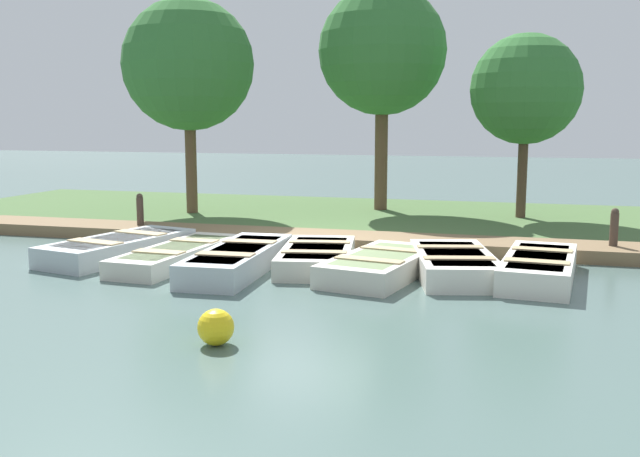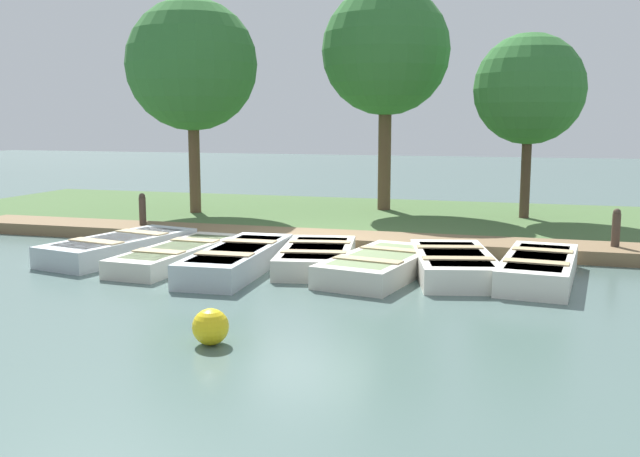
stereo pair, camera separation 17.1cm
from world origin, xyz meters
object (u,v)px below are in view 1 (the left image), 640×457
at_px(rowboat_6, 539,267).
at_px(buoy, 216,327).
at_px(rowboat_3, 317,257).
at_px(rowboat_5, 454,264).
at_px(park_tree_far_left, 188,65).
at_px(park_tree_center, 526,90).
at_px(mooring_post_far, 614,233).
at_px(rowboat_1, 178,255).
at_px(mooring_post_near, 140,215).
at_px(rowboat_0, 119,247).
at_px(rowboat_4, 381,265).
at_px(park_tree_left, 382,52).
at_px(rowboat_2, 238,259).

distance_m(rowboat_6, buoy, 5.91).
height_order(rowboat_6, buoy, same).
xyz_separation_m(rowboat_3, rowboat_5, (0.08, 2.43, 0.02)).
xyz_separation_m(buoy, park_tree_far_left, (-9.98, -5.11, 3.82)).
bearing_deg(rowboat_6, rowboat_5, -82.75).
distance_m(rowboat_6, park_tree_far_left, 11.02).
bearing_deg(park_tree_center, mooring_post_far, 20.66).
distance_m(rowboat_1, rowboat_6, 6.37).
xyz_separation_m(mooring_post_far, park_tree_center, (-4.50, -1.70, 2.87)).
xyz_separation_m(mooring_post_near, buoy, (6.86, 4.89, -0.28)).
bearing_deg(rowboat_0, park_tree_center, 145.59).
distance_m(rowboat_4, rowboat_5, 1.23).
xyz_separation_m(rowboat_4, park_tree_left, (-7.82, -1.51, 4.24)).
xyz_separation_m(rowboat_3, rowboat_4, (0.45, 1.25, 0.01)).
bearing_deg(rowboat_5, rowboat_0, -102.56).
relative_size(rowboat_4, mooring_post_near, 3.05).
bearing_deg(mooring_post_near, rowboat_3, 65.11).
xyz_separation_m(rowboat_5, park_tree_far_left, (-5.42, -7.45, 3.82)).
bearing_deg(park_tree_far_left, rowboat_3, 43.20).
distance_m(rowboat_2, park_tree_left, 9.17).
distance_m(buoy, park_tree_left, 12.73).
relative_size(rowboat_4, buoy, 6.89).
bearing_deg(mooring_post_far, rowboat_4, -55.80).
xyz_separation_m(rowboat_0, buoy, (4.45, 3.98, 0.01)).
bearing_deg(park_tree_far_left, park_tree_center, 99.23).
bearing_deg(rowboat_4, rowboat_2, -72.39).
bearing_deg(park_tree_left, buoy, 1.67).
bearing_deg(rowboat_0, mooring_post_near, -146.83).
relative_size(rowboat_0, mooring_post_near, 3.43).
bearing_deg(mooring_post_near, mooring_post_far, 90.00).
bearing_deg(mooring_post_far, rowboat_3, -66.81).
relative_size(buoy, park_tree_left, 0.07).
distance_m(rowboat_0, rowboat_5, 6.32).
bearing_deg(rowboat_4, mooring_post_far, 135.55).
xyz_separation_m(rowboat_2, park_tree_center, (-7.45, 4.72, 3.14)).
bearing_deg(rowboat_0, rowboat_2, 91.13).
height_order(rowboat_4, park_tree_far_left, park_tree_far_left).
bearing_deg(park_tree_far_left, rowboat_6, 58.64).
relative_size(rowboat_2, rowboat_3, 1.19).
height_order(rowboat_0, rowboat_5, rowboat_5).
bearing_deg(buoy, park_tree_far_left, -152.90).
bearing_deg(rowboat_4, mooring_post_near, -102.53).
bearing_deg(rowboat_5, park_tree_far_left, -139.61).
distance_m(rowboat_4, rowboat_6, 2.59).
distance_m(rowboat_1, park_tree_center, 9.87).
relative_size(rowboat_2, park_tree_far_left, 0.59).
relative_size(rowboat_2, mooring_post_far, 3.49).
relative_size(rowboat_1, rowboat_3, 1.18).
relative_size(rowboat_2, mooring_post_near, 3.49).
bearing_deg(rowboat_6, park_tree_left, -145.56).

